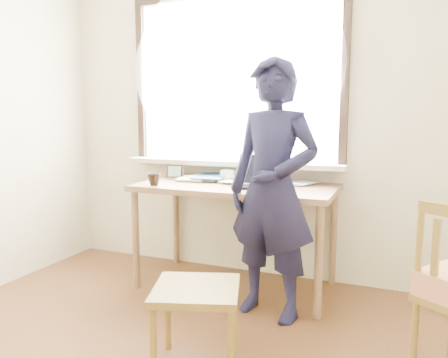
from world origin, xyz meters
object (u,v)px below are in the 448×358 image
at_px(laptop, 260,179).
at_px(mug_dark, 154,180).
at_px(mug_white, 227,176).
at_px(desk, 236,195).
at_px(work_chair, 196,300).
at_px(person, 273,190).

xyz_separation_m(laptop, mug_dark, (-0.75, -0.24, -0.01)).
bearing_deg(laptop, mug_white, 150.91).
xyz_separation_m(desk, mug_white, (-0.13, 0.15, 0.13)).
relative_size(desk, work_chair, 2.75).
height_order(laptop, work_chair, laptop).
bearing_deg(mug_white, mug_dark, -135.07).
bearing_deg(mug_dark, work_chair, -48.46).
bearing_deg(work_chair, mug_white, 104.89).
distance_m(laptop, mug_dark, 0.79).
bearing_deg(laptop, mug_dark, -162.39).
bearing_deg(laptop, work_chair, -89.35).
bearing_deg(work_chair, mug_dark, 131.54).
bearing_deg(mug_white, person, -44.97).
distance_m(mug_white, person, 0.74).
xyz_separation_m(mug_white, work_chair, (0.34, -1.28, -0.47)).
relative_size(laptop, person, 0.22).
bearing_deg(desk, laptop, -9.19).
bearing_deg(mug_dark, mug_white, 44.93).
distance_m(mug_dark, work_chair, 1.24).
xyz_separation_m(laptop, person, (0.19, -0.34, -0.01)).
distance_m(desk, mug_white, 0.23).
bearing_deg(desk, work_chair, -79.35).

